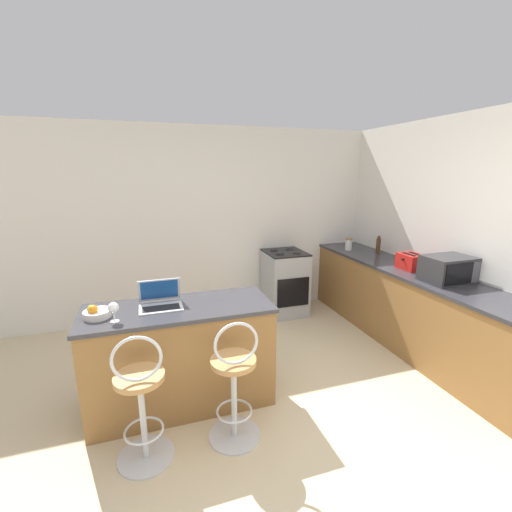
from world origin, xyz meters
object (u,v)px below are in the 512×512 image
object	(u,v)px
laptop	(160,300)
toaster	(411,262)
bar_stool_near	(141,402)
bar_stool_far	(234,384)
fruit_bowl	(96,313)
pepper_mill	(378,245)
microwave	(448,269)
stove_range	(285,283)
wine_glass_tall	(113,308)
storage_jar	(349,244)

from	to	relation	value
laptop	toaster	bearing A→B (deg)	5.40
bar_stool_near	bar_stool_far	bearing A→B (deg)	0.00
fruit_bowl	bar_stool_far	bearing A→B (deg)	-29.12
bar_stool_far	pepper_mill	bearing A→B (deg)	33.95
microwave	stove_range	xyz separation A→B (m)	(-1.05, 1.76, -0.59)
pepper_mill	wine_glass_tall	xyz separation A→B (m)	(-3.29, -1.26, -0.01)
laptop	fruit_bowl	size ratio (longest dim) A/B	1.70
fruit_bowl	wine_glass_tall	xyz separation A→B (m)	(0.14, -0.13, 0.07)
microwave	stove_range	distance (m)	2.13
bar_stool_far	laptop	world-z (taller)	laptop
bar_stool_near	storage_jar	xyz separation A→B (m)	(2.87, 1.98, 0.53)
stove_range	wine_glass_tall	world-z (taller)	wine_glass_tall
microwave	toaster	distance (m)	0.49
laptop	storage_jar	size ratio (longest dim) A/B	2.05
stove_range	bar_stool_near	bearing A→B (deg)	-132.37
bar_stool_near	laptop	size ratio (longest dim) A/B	2.88
microwave	toaster	xyz separation A→B (m)	(-0.01, 0.49, -0.04)
bar_stool_near	fruit_bowl	world-z (taller)	fruit_bowl
fruit_bowl	wine_glass_tall	size ratio (longest dim) A/B	1.33
toaster	pepper_mill	bearing A→B (deg)	79.58
bar_stool_near	wine_glass_tall	size ratio (longest dim) A/B	6.50
microwave	wine_glass_tall	xyz separation A→B (m)	(-3.16, 0.01, -0.02)
laptop	stove_range	distance (m)	2.40
laptop	microwave	bearing A→B (deg)	-4.59
bar_stool_far	stove_range	distance (m)	2.51
microwave	toaster	world-z (taller)	microwave
pepper_mill	wine_glass_tall	distance (m)	3.53
wine_glass_tall	bar_stool_near	bearing A→B (deg)	-68.96
laptop	wine_glass_tall	bearing A→B (deg)	-148.27
toaster	wine_glass_tall	xyz separation A→B (m)	(-3.15, -0.48, 0.02)
pepper_mill	bar_stool_far	bearing A→B (deg)	-146.05
storage_jar	microwave	bearing A→B (deg)	-85.07
microwave	fruit_bowl	world-z (taller)	microwave
storage_jar	pepper_mill	xyz separation A→B (m)	(0.27, -0.31, 0.03)
laptop	wine_glass_tall	world-z (taller)	laptop
bar_stool_far	wine_glass_tall	xyz separation A→B (m)	(-0.81, 0.41, 0.55)
microwave	pepper_mill	bearing A→B (deg)	84.07
microwave	pepper_mill	world-z (taller)	microwave
wine_glass_tall	storage_jar	bearing A→B (deg)	27.45
stove_range	toaster	bearing A→B (deg)	-50.74
toaster	pepper_mill	xyz separation A→B (m)	(0.14, 0.79, 0.03)
bar_stool_near	wine_glass_tall	bearing A→B (deg)	111.04
bar_stool_near	stove_range	xyz separation A→B (m)	(1.96, 2.15, -0.01)
bar_stool_near	toaster	distance (m)	3.16
bar_stool_near	wine_glass_tall	distance (m)	0.70
microwave	fruit_bowl	bearing A→B (deg)	177.58
microwave	stove_range	bearing A→B (deg)	120.76
storage_jar	pepper_mill	bearing A→B (deg)	-48.67
laptop	bar_stool_near	bearing A→B (deg)	-106.92
laptop	microwave	distance (m)	2.83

